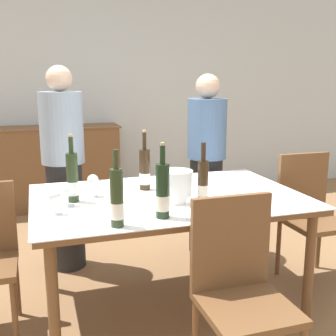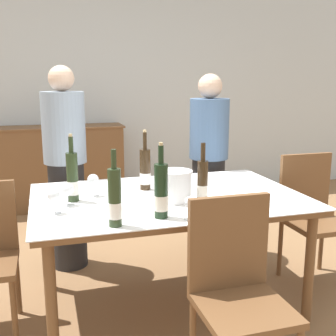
{
  "view_description": "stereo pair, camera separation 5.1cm",
  "coord_description": "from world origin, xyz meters",
  "px_view_note": "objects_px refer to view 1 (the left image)",
  "views": [
    {
      "loc": [
        -0.79,
        -2.47,
        1.5
      ],
      "look_at": [
        0.0,
        0.0,
        0.95
      ],
      "focal_mm": 45.0,
      "sensor_mm": 36.0,
      "label": 1
    },
    {
      "loc": [
        -0.74,
        -2.48,
        1.5
      ],
      "look_at": [
        0.0,
        0.0,
        0.95
      ],
      "focal_mm": 45.0,
      "sensor_mm": 36.0,
      "label": 2
    }
  ],
  "objects_px": {
    "ice_bucket": "(176,185)",
    "sideboard_cabinet": "(55,168)",
    "wine_bottle_2": "(203,182)",
    "wine_bottle_4": "(117,199)",
    "wine_glass_2": "(93,181)",
    "chair_right_end": "(309,209)",
    "wine_bottle_1": "(145,170)",
    "wine_glass_0": "(193,204)",
    "wine_bottle_0": "(163,192)",
    "wine_bottle_3": "(72,179)",
    "person_guest_left": "(206,166)",
    "dining_table": "(168,206)",
    "wine_glass_1": "(55,197)",
    "wine_glass_3": "(67,191)",
    "chair_near_front": "(239,282)",
    "person_host": "(64,170)",
    "wine_glass_4": "(179,177)"
  },
  "relations": [
    {
      "from": "wine_bottle_2",
      "to": "wine_bottle_3",
      "type": "bearing_deg",
      "value": 161.71
    },
    {
      "from": "ice_bucket",
      "to": "sideboard_cabinet",
      "type": "bearing_deg",
      "value": 102.77
    },
    {
      "from": "ice_bucket",
      "to": "wine_glass_4",
      "type": "bearing_deg",
      "value": 66.63
    },
    {
      "from": "wine_bottle_3",
      "to": "wine_glass_1",
      "type": "distance_m",
      "value": 0.25
    },
    {
      "from": "wine_bottle_2",
      "to": "wine_glass_3",
      "type": "bearing_deg",
      "value": 168.38
    },
    {
      "from": "wine_bottle_1",
      "to": "wine_bottle_2",
      "type": "height_order",
      "value": "wine_bottle_1"
    },
    {
      "from": "wine_bottle_1",
      "to": "wine_glass_1",
      "type": "xyz_separation_m",
      "value": [
        -0.6,
        -0.36,
        -0.03
      ]
    },
    {
      "from": "wine_bottle_4",
      "to": "wine_glass_4",
      "type": "relative_size",
      "value": 2.96
    },
    {
      "from": "chair_near_front",
      "to": "person_guest_left",
      "type": "bearing_deg",
      "value": 72.88
    },
    {
      "from": "wine_glass_1",
      "to": "wine_bottle_2",
      "type": "bearing_deg",
      "value": -1.82
    },
    {
      "from": "wine_glass_0",
      "to": "wine_glass_4",
      "type": "relative_size",
      "value": 0.95
    },
    {
      "from": "dining_table",
      "to": "wine_glass_1",
      "type": "distance_m",
      "value": 0.74
    },
    {
      "from": "wine_bottle_1",
      "to": "wine_glass_0",
      "type": "relative_size",
      "value": 3.17
    },
    {
      "from": "sideboard_cabinet",
      "to": "chair_right_end",
      "type": "distance_m",
      "value": 2.99
    },
    {
      "from": "sideboard_cabinet",
      "to": "wine_glass_0",
      "type": "xyz_separation_m",
      "value": [
        0.58,
        -3.0,
        0.37
      ]
    },
    {
      "from": "sideboard_cabinet",
      "to": "wine_glass_2",
      "type": "height_order",
      "value": "sideboard_cabinet"
    },
    {
      "from": "sideboard_cabinet",
      "to": "chair_right_end",
      "type": "relative_size",
      "value": 1.6
    },
    {
      "from": "dining_table",
      "to": "wine_glass_4",
      "type": "distance_m",
      "value": 0.22
    },
    {
      "from": "wine_glass_4",
      "to": "person_host",
      "type": "bearing_deg",
      "value": 133.67
    },
    {
      "from": "wine_bottle_3",
      "to": "wine_glass_1",
      "type": "xyz_separation_m",
      "value": [
        -0.12,
        -0.22,
        -0.05
      ]
    },
    {
      "from": "dining_table",
      "to": "wine_glass_2",
      "type": "relative_size",
      "value": 11.84
    },
    {
      "from": "wine_bottle_1",
      "to": "person_host",
      "type": "distance_m",
      "value": 0.82
    },
    {
      "from": "wine_glass_2",
      "to": "chair_right_end",
      "type": "distance_m",
      "value": 1.63
    },
    {
      "from": "dining_table",
      "to": "wine_glass_2",
      "type": "distance_m",
      "value": 0.5
    },
    {
      "from": "wine_bottle_3",
      "to": "chair_right_end",
      "type": "xyz_separation_m",
      "value": [
        1.73,
        0.04,
        -0.37
      ]
    },
    {
      "from": "wine_bottle_0",
      "to": "wine_bottle_2",
      "type": "bearing_deg",
      "value": 33.06
    },
    {
      "from": "ice_bucket",
      "to": "wine_bottle_2",
      "type": "relative_size",
      "value": 0.57
    },
    {
      "from": "wine_glass_4",
      "to": "chair_right_end",
      "type": "bearing_deg",
      "value": -1.0
    },
    {
      "from": "wine_bottle_3",
      "to": "person_guest_left",
      "type": "bearing_deg",
      "value": 32.28
    },
    {
      "from": "wine_bottle_1",
      "to": "wine_glass_1",
      "type": "height_order",
      "value": "wine_bottle_1"
    },
    {
      "from": "sideboard_cabinet",
      "to": "wine_bottle_3",
      "type": "bearing_deg",
      "value": -89.89
    },
    {
      "from": "wine_glass_0",
      "to": "chair_right_end",
      "type": "distance_m",
      "value": 1.32
    },
    {
      "from": "person_host",
      "to": "wine_glass_4",
      "type": "bearing_deg",
      "value": -46.33
    },
    {
      "from": "ice_bucket",
      "to": "wine_bottle_3",
      "type": "distance_m",
      "value": 0.62
    },
    {
      "from": "wine_bottle_1",
      "to": "ice_bucket",
      "type": "bearing_deg",
      "value": -70.94
    },
    {
      "from": "wine_glass_3",
      "to": "wine_glass_4",
      "type": "relative_size",
      "value": 1.03
    },
    {
      "from": "wine_glass_0",
      "to": "wine_bottle_4",
      "type": "bearing_deg",
      "value": 178.68
    },
    {
      "from": "wine_bottle_2",
      "to": "wine_bottle_4",
      "type": "height_order",
      "value": "wine_bottle_4"
    },
    {
      "from": "wine_bottle_2",
      "to": "wine_glass_3",
      "type": "distance_m",
      "value": 0.8
    },
    {
      "from": "chair_near_front",
      "to": "person_host",
      "type": "bearing_deg",
      "value": 113.25
    },
    {
      "from": "wine_glass_0",
      "to": "wine_glass_3",
      "type": "relative_size",
      "value": 0.92
    },
    {
      "from": "wine_bottle_3",
      "to": "wine_bottle_4",
      "type": "bearing_deg",
      "value": -71.57
    },
    {
      "from": "wine_glass_3",
      "to": "person_guest_left",
      "type": "relative_size",
      "value": 0.09
    },
    {
      "from": "person_guest_left",
      "to": "wine_bottle_4",
      "type": "bearing_deg",
      "value": -128.76
    },
    {
      "from": "wine_bottle_1",
      "to": "sideboard_cabinet",
      "type": "bearing_deg",
      "value": 101.88
    },
    {
      "from": "dining_table",
      "to": "ice_bucket",
      "type": "height_order",
      "value": "ice_bucket"
    },
    {
      "from": "wine_bottle_0",
      "to": "wine_bottle_2",
      "type": "xyz_separation_m",
      "value": [
        0.32,
        0.21,
        -0.02
      ]
    },
    {
      "from": "sideboard_cabinet",
      "to": "chair_near_front",
      "type": "relative_size",
      "value": 1.61
    },
    {
      "from": "wine_bottle_2",
      "to": "person_guest_left",
      "type": "xyz_separation_m",
      "value": [
        0.44,
        1.0,
        -0.13
      ]
    },
    {
      "from": "wine_bottle_2",
      "to": "wine_bottle_1",
      "type": "bearing_deg",
      "value": 123.59
    }
  ]
}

